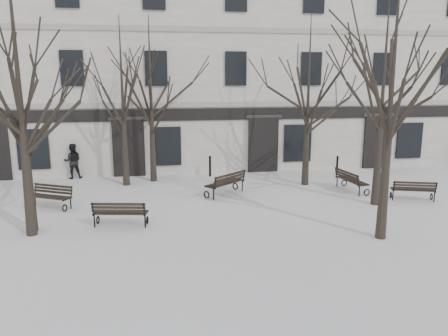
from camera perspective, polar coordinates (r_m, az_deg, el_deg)
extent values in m
plane|color=white|center=(15.39, -0.66, -7.13)|extent=(100.00, 100.00, 0.00)
cube|color=silver|center=(27.49, -4.60, 12.85)|extent=(40.00, 10.00, 11.00)
cube|color=#9E9A91|center=(22.52, -3.56, 8.25)|extent=(40.00, 0.12, 0.25)
cube|color=#9E9A91|center=(22.59, -3.69, 17.66)|extent=(40.00, 0.12, 0.25)
cube|color=black|center=(22.55, -3.54, 6.98)|extent=(40.00, 0.10, 0.60)
cube|color=black|center=(23.44, -23.63, 2.25)|extent=(1.50, 0.14, 2.00)
cube|color=black|center=(22.68, -12.33, 2.56)|extent=(1.60, 0.22, 2.90)
cube|color=#2D2B28|center=(22.46, -12.51, 6.32)|extent=(1.90, 0.08, 0.18)
cube|color=black|center=(22.64, -7.53, 2.85)|extent=(1.50, 0.14, 2.00)
cube|color=black|center=(23.30, 5.13, 3.03)|extent=(1.60, 0.22, 2.90)
cube|color=#2D2B28|center=(23.08, 5.22, 6.70)|extent=(1.90, 0.08, 0.18)
cube|color=black|center=(23.83, 9.57, 3.23)|extent=(1.50, 0.14, 2.00)
cube|color=black|center=(25.64, 19.41, 3.21)|extent=(1.60, 0.22, 2.90)
cube|color=#2D2B28|center=(25.44, 19.68, 6.53)|extent=(1.90, 0.08, 0.18)
cube|color=black|center=(26.58, 23.03, 3.33)|extent=(1.50, 0.14, 2.00)
cube|color=black|center=(22.72, -19.23, 12.21)|extent=(1.10, 0.14, 1.70)
cube|color=black|center=(22.37, -8.86, 12.73)|extent=(1.10, 0.14, 1.70)
cube|color=black|center=(22.73, 1.54, 12.84)|extent=(1.10, 0.14, 1.70)
cube|color=black|center=(23.77, 11.31, 12.58)|extent=(1.10, 0.14, 1.70)
cube|color=black|center=(25.40, 20.02, 12.05)|extent=(1.10, 0.14, 1.70)
cone|color=black|center=(15.09, -24.28, -2.09)|extent=(0.34, 0.34, 3.29)
cone|color=black|center=(15.47, -24.16, -1.67)|extent=(0.34, 0.34, 3.33)
cone|color=black|center=(14.34, 20.23, -1.73)|extent=(0.34, 0.34, 3.64)
cone|color=black|center=(18.14, 19.44, 0.78)|extent=(0.34, 0.34, 3.47)
cone|color=black|center=(20.77, -12.79, 2.15)|extent=(0.34, 0.34, 3.22)
cone|color=black|center=(21.32, -9.30, 2.61)|extent=(0.34, 0.34, 3.28)
cone|color=black|center=(20.69, 10.67, 2.23)|extent=(0.34, 0.34, 3.24)
torus|color=black|center=(15.41, -9.99, -6.74)|extent=(0.10, 0.30, 0.29)
cylinder|color=black|center=(15.04, -10.27, -6.87)|extent=(0.05, 0.05, 0.46)
cube|color=black|center=(15.14, -10.16, -5.83)|extent=(0.15, 0.56, 0.05)
torus|color=black|center=(15.84, -16.14, -6.52)|extent=(0.10, 0.30, 0.29)
cylinder|color=black|center=(15.48, -16.56, -6.64)|extent=(0.05, 0.05, 0.46)
cube|color=black|center=(15.58, -16.41, -5.63)|extent=(0.15, 0.56, 0.05)
cube|color=black|center=(15.54, -13.13, -5.42)|extent=(1.81, 0.41, 0.04)
cube|color=black|center=(15.41, -13.26, -5.58)|extent=(1.81, 0.41, 0.04)
cube|color=black|center=(15.28, -13.39, -5.73)|extent=(1.81, 0.41, 0.04)
cube|color=black|center=(15.15, -13.53, -5.89)|extent=(1.81, 0.41, 0.04)
cube|color=black|center=(15.07, -13.59, -5.46)|extent=(1.80, 0.36, 0.09)
cube|color=black|center=(15.01, -13.63, -5.05)|extent=(1.80, 0.36, 0.09)
cube|color=black|center=(14.96, -13.68, -4.62)|extent=(1.80, 0.36, 0.09)
cylinder|color=black|center=(14.84, -10.39, -5.39)|extent=(0.07, 0.15, 0.50)
cylinder|color=black|center=(15.28, -16.75, -5.20)|extent=(0.07, 0.15, 0.50)
torus|color=black|center=(20.06, 25.47, -3.38)|extent=(0.13, 0.28, 0.28)
cylinder|color=black|center=(19.73, 25.77, -3.42)|extent=(0.05, 0.05, 0.43)
cube|color=black|center=(19.83, 25.68, -2.69)|extent=(0.20, 0.51, 0.05)
torus|color=black|center=(19.64, 20.96, -3.32)|extent=(0.13, 0.28, 0.28)
cylinder|color=black|center=(19.29, 21.19, -3.35)|extent=(0.05, 0.05, 0.43)
cube|color=black|center=(19.40, 21.13, -2.61)|extent=(0.20, 0.51, 0.05)
cube|color=black|center=(19.79, 23.28, -2.45)|extent=(1.66, 0.58, 0.03)
cube|color=black|center=(19.67, 23.38, -2.54)|extent=(1.66, 0.58, 0.03)
cube|color=black|center=(19.54, 23.48, -2.64)|extent=(1.66, 0.58, 0.03)
cube|color=black|center=(19.42, 23.58, -2.74)|extent=(1.66, 0.58, 0.03)
cube|color=black|center=(19.36, 23.64, -2.41)|extent=(1.65, 0.53, 0.09)
cube|color=black|center=(19.31, 23.68, -2.10)|extent=(1.65, 0.53, 0.09)
cube|color=black|center=(19.27, 23.72, -1.78)|extent=(1.65, 0.53, 0.09)
cylinder|color=black|center=(19.56, 25.94, -2.33)|extent=(0.08, 0.14, 0.47)
cylinder|color=black|center=(19.12, 21.33, -2.24)|extent=(0.08, 0.14, 0.47)
torus|color=black|center=(18.69, -24.12, -4.31)|extent=(0.17, 0.28, 0.29)
cylinder|color=black|center=(18.92, -23.43, -3.80)|extent=(0.05, 0.05, 0.44)
cube|color=black|center=(18.74, -23.84, -3.28)|extent=(0.29, 0.51, 0.05)
torus|color=black|center=(17.63, -20.07, -4.92)|extent=(0.17, 0.28, 0.29)
cylinder|color=black|center=(17.87, -19.39, -4.37)|extent=(0.05, 0.05, 0.44)
cube|color=black|center=(17.68, -19.79, -3.83)|extent=(0.29, 0.51, 0.05)
cube|color=black|center=(18.03, -22.32, -3.65)|extent=(1.62, 0.88, 0.03)
cube|color=black|center=(18.13, -22.04, -3.55)|extent=(1.62, 0.88, 0.03)
cube|color=black|center=(18.23, -21.76, -3.44)|extent=(1.62, 0.88, 0.03)
cube|color=black|center=(18.34, -21.48, -3.34)|extent=(1.62, 0.88, 0.03)
cube|color=black|center=(18.33, -21.44, -2.92)|extent=(1.60, 0.84, 0.09)
cube|color=black|center=(18.32, -21.42, -2.55)|extent=(1.60, 0.84, 0.09)
cube|color=black|center=(18.31, -21.41, -2.18)|extent=(1.60, 0.84, 0.09)
cylinder|color=black|center=(18.87, -23.37, -2.52)|extent=(0.10, 0.14, 0.49)
cylinder|color=black|center=(17.82, -19.33, -3.01)|extent=(0.10, 0.14, 0.49)
torus|color=black|center=(19.71, 1.48, -2.40)|extent=(0.25, 0.28, 0.32)
cylinder|color=black|center=(19.44, 2.40, -2.32)|extent=(0.06, 0.06, 0.50)
cube|color=black|center=(19.50, 1.94, -1.51)|extent=(0.44, 0.50, 0.06)
torus|color=black|center=(18.33, -2.29, -3.50)|extent=(0.25, 0.28, 0.32)
cylinder|color=black|center=(18.04, -1.36, -3.43)|extent=(0.06, 0.06, 0.50)
cube|color=black|center=(18.10, -1.83, -2.56)|extent=(0.44, 0.50, 0.06)
cube|color=black|center=(18.94, -0.44, -1.83)|extent=(1.59, 1.38, 0.04)
cube|color=black|center=(18.84, -0.08, -1.91)|extent=(1.59, 1.38, 0.04)
cube|color=black|center=(18.74, 0.28, -1.98)|extent=(1.59, 1.38, 0.04)
cube|color=black|center=(18.65, 0.65, -2.05)|extent=(1.59, 1.38, 0.04)
cube|color=black|center=(18.58, 0.75, -1.64)|extent=(1.55, 1.33, 0.10)
cube|color=black|center=(18.54, 0.81, -1.25)|extent=(1.55, 1.33, 0.10)
cube|color=black|center=(18.49, 0.87, -0.86)|extent=(1.55, 1.33, 0.10)
cylinder|color=black|center=(19.27, 2.62, -0.99)|extent=(0.14, 0.15, 0.56)
cylinder|color=black|center=(17.86, -1.15, -2.02)|extent=(0.14, 0.15, 0.56)
torus|color=black|center=(19.68, 18.15, -3.05)|extent=(0.31, 0.09, 0.30)
cylinder|color=black|center=(19.45, 17.25, -2.90)|extent=(0.05, 0.05, 0.47)
cube|color=black|center=(19.49, 17.75, -2.18)|extent=(0.58, 0.13, 0.05)
torus|color=black|center=(21.11, 15.42, -1.89)|extent=(0.31, 0.09, 0.30)
cylinder|color=black|center=(20.89, 14.55, -1.74)|extent=(0.05, 0.05, 0.47)
cube|color=black|center=(20.93, 15.03, -1.07)|extent=(0.58, 0.13, 0.05)
cube|color=black|center=(20.33, 16.89, -1.50)|extent=(0.36, 1.87, 0.04)
cube|color=black|center=(20.25, 16.54, -1.53)|extent=(0.36, 1.87, 0.04)
cube|color=black|center=(20.17, 16.20, -1.56)|extent=(0.36, 1.87, 0.04)
cube|color=black|center=(20.09, 15.84, -1.59)|extent=(0.36, 1.87, 0.04)
cube|color=black|center=(20.04, 15.77, -1.22)|extent=(0.30, 1.87, 0.09)
cube|color=black|center=(20.00, 15.73, -0.88)|extent=(0.30, 1.87, 0.09)
cube|color=black|center=(19.96, 15.70, -0.53)|extent=(0.30, 1.87, 0.09)
cylinder|color=black|center=(19.30, 17.12, -1.64)|extent=(0.15, 0.06, 0.52)
cylinder|color=black|center=(20.75, 14.42, -0.56)|extent=(0.15, 0.06, 0.52)
cylinder|color=black|center=(22.25, -1.84, 0.14)|extent=(0.12, 0.12, 0.98)
sphere|color=black|center=(22.15, -1.85, 1.43)|extent=(0.14, 0.14, 0.14)
cylinder|color=black|center=(23.32, 14.55, 0.23)|extent=(0.11, 0.11, 0.92)
sphere|color=black|center=(23.23, 14.61, 1.38)|extent=(0.13, 0.13, 0.13)
imported|color=black|center=(23.16, -19.02, -1.29)|extent=(0.95, 0.79, 1.76)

